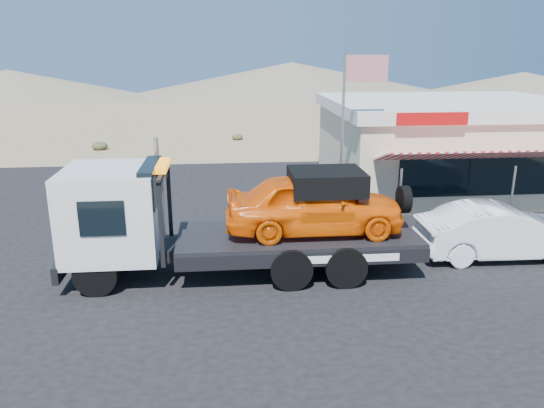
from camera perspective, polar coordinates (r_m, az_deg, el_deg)
The scene contains 7 objects.
ground at distance 14.84m, azimuth -7.07°, elevation -7.95°, with size 120.00×120.00×0.00m, color #9C8159.
asphalt_lot at distance 17.67m, azimuth -0.34°, elevation -3.70°, with size 32.00×24.00×0.02m, color black.
tow_truck at distance 14.54m, azimuth -4.12°, elevation -1.14°, with size 9.55×2.83×3.19m.
white_sedan at distance 17.26m, azimuth 23.34°, elevation -2.73°, with size 1.71×4.89×1.61m, color white.
jerky_store at distance 24.95m, azimuth 18.30°, elevation 6.18°, with size 10.40×9.97×3.90m.
flagpole at distance 18.69m, azimuth 8.33°, elevation 9.13°, with size 1.55×0.10×6.00m.
distant_hills at distance 69.55m, azimuth -14.32°, elevation 12.56°, with size 126.00×48.00×4.20m.
Camera 1 is at (0.52, -13.51, 6.12)m, focal length 35.00 mm.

